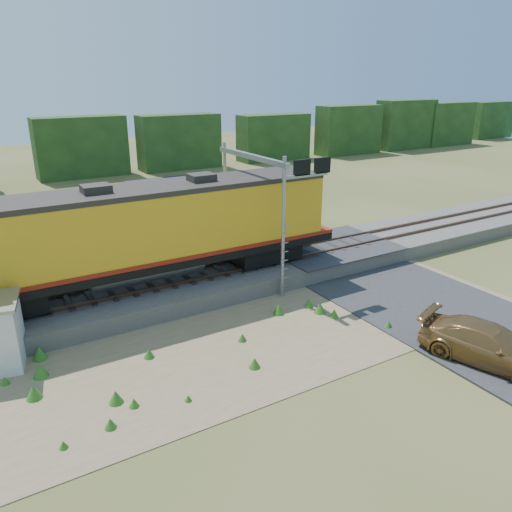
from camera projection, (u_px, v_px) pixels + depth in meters
ground at (287, 335)px, 20.13m from camera, size 140.00×140.00×0.00m
ballast at (219, 277)px, 24.83m from camera, size 70.00×5.00×0.80m
rails at (219, 268)px, 24.67m from camera, size 70.00×1.54×0.16m
dirt_shoulder at (238, 342)px, 19.56m from camera, size 26.00×8.00×0.03m
road at (398, 290)px, 24.08m from camera, size 7.00×66.00×0.86m
tree_line_north at (73, 148)px, 49.73m from camera, size 130.00×3.00×6.50m
weed_clumps at (208, 357)px, 18.52m from camera, size 15.00×6.20×0.56m
locomotive at (139, 232)px, 21.93m from camera, size 19.03×2.90×4.91m
signal_gantry at (264, 184)px, 23.82m from camera, size 2.62×6.20×6.60m
car at (489, 345)px, 17.98m from camera, size 3.44×5.30×1.43m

